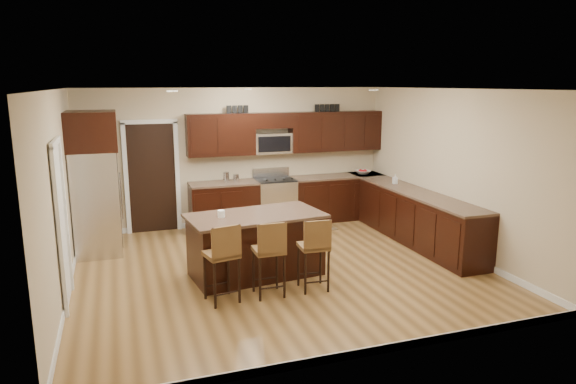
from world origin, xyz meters
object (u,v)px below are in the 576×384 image
object	(u,v)px
range	(275,201)
stool_left	(223,254)
refrigerator	(95,182)
island	(256,247)
stool_right	(315,246)
stool_mid	(270,250)

from	to	relation	value
range	stool_left	size ratio (longest dim) A/B	1.05
stool_left	refrigerator	xyz separation A→B (m)	(-1.56, 2.65, 0.55)
island	range	bearing A→B (deg)	60.30
stool_right	stool_mid	bearing A→B (deg)	-176.64
island	stool_mid	xyz separation A→B (m)	(-0.03, -0.84, 0.22)
island	refrigerator	xyz separation A→B (m)	(-2.21, 1.81, 0.78)
stool_mid	stool_right	bearing A→B (deg)	0.14
stool_right	refrigerator	world-z (taller)	refrigerator
stool_right	refrigerator	bearing A→B (deg)	139.95
stool_mid	refrigerator	xyz separation A→B (m)	(-2.18, 2.65, 0.56)
island	stool_left	distance (m)	1.09
range	stool_right	xyz separation A→B (m)	(-0.49, -3.40, 0.16)
stool_mid	range	bearing A→B (deg)	71.80
island	stool_right	world-z (taller)	stool_right
island	stool_right	size ratio (longest dim) A/B	2.01
range	stool_mid	bearing A→B (deg)	-108.22
range	stool_mid	xyz separation A→B (m)	(-1.12, -3.40, 0.17)
refrigerator	stool_mid	bearing A→B (deg)	-50.57
stool_left	stool_mid	world-z (taller)	stool_left
stool_mid	stool_left	bearing A→B (deg)	179.98
island	refrigerator	distance (m)	2.96
stool_left	stool_mid	bearing A→B (deg)	-12.16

